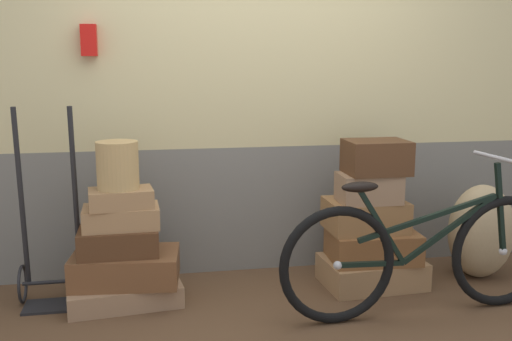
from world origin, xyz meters
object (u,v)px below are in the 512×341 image
suitcase_8 (369,188)px  luggage_trolley (52,254)px  suitcase_1 (126,267)px  suitcase_7 (365,215)px  wicker_basket (118,165)px  suitcase_5 (372,272)px  burlap_sack (481,231)px  suitcase_0 (124,292)px  suitcase_4 (121,198)px  suitcase_9 (376,157)px  suitcase_6 (373,245)px  suitcase_2 (119,241)px  bicycle (423,255)px  suitcase_3 (121,217)px

suitcase_8 → luggage_trolley: luggage_trolley is taller
suitcase_1 → suitcase_8: (1.57, -0.02, 0.45)m
suitcase_7 → wicker_basket: 1.65m
suitcase_5 → burlap_sack: burlap_sack is taller
suitcase_7 → suitcase_0: bearing=-179.7°
suitcase_4 → suitcase_5: 1.74m
burlap_sack → suitcase_5: bearing=-179.4°
suitcase_9 → burlap_sack: (0.81, 0.03, -0.55)m
suitcase_6 → suitcase_1: bearing=-177.6°
suitcase_2 → suitcase_7: size_ratio=0.95×
suitcase_5 → burlap_sack: size_ratio=0.98×
suitcase_5 → bicycle: 0.58m
suitcase_7 → suitcase_3: bearing=179.8°
suitcase_5 → wicker_basket: bearing=176.1°
suitcase_8 → wicker_basket: 1.61m
suitcase_0 → suitcase_9: size_ratio=1.74×
suitcase_1 → suitcase_9: (1.62, -0.02, 0.65)m
suitcase_4 → suitcase_8: bearing=-6.6°
suitcase_9 → bicycle: 0.71m
suitcase_0 → bicycle: 1.85m
suitcase_0 → suitcase_6: bearing=-7.2°
suitcase_0 → suitcase_3: size_ratio=1.50×
suitcase_7 → suitcase_9: suitcase_9 is taller
suitcase_2 → suitcase_6: bearing=-0.5°
burlap_sack → bicycle: (-0.69, -0.51, 0.04)m
suitcase_1 → burlap_sack: 2.43m
suitcase_3 → suitcase_4: bearing=-81.0°
suitcase_3 → burlap_sack: (2.44, -0.00, -0.22)m
suitcase_2 → suitcase_8: (1.61, -0.03, 0.27)m
suitcase_2 → suitcase_6: suitcase_2 is taller
suitcase_7 → burlap_sack: burlap_sack is taller
suitcase_1 → bicycle: 1.82m
suitcase_7 → suitcase_8: suitcase_8 is taller
suitcase_6 → suitcase_5: bearing=72.9°
suitcase_7 → luggage_trolley: size_ratio=0.41×
suitcase_2 → suitcase_3: suitcase_3 is taller
suitcase_5 → suitcase_9: (-0.00, -0.02, 0.79)m
suitcase_9 → burlap_sack: bearing=2.5°
bicycle → suitcase_8: bearing=109.1°
suitcase_7 → bicycle: 0.56m
suitcase_6 → wicker_basket: bearing=-177.7°
suitcase_2 → suitcase_5: 1.69m
suitcase_3 → suitcase_1: bearing=-40.9°
suitcase_7 → suitcase_6: bearing=-41.0°
suitcase_7 → suitcase_9: (0.04, -0.05, 0.40)m
suitcase_0 → suitcase_7: 1.65m
suitcase_3 → suitcase_8: bearing=-3.1°
suitcase_2 → suitcase_4: (0.02, -0.01, 0.27)m
suitcase_2 → burlap_sack: bearing=0.1°
suitcase_3 → wicker_basket: size_ratio=1.57×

